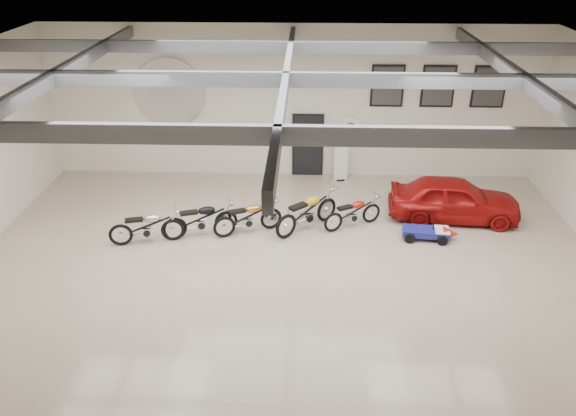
{
  "coord_description": "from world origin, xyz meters",
  "views": [
    {
      "loc": [
        0.44,
        -11.78,
        7.67
      ],
      "look_at": [
        0.0,
        1.2,
        1.1
      ],
      "focal_mm": 35.0,
      "sensor_mm": 36.0,
      "label": 1
    }
  ],
  "objects_px": {
    "motorcycle_red": "(353,212)",
    "motorcycle_gold": "(248,217)",
    "vintage_car": "(454,199)",
    "motorcycle_yellow": "(307,211)",
    "go_kart": "(431,230)",
    "motorcycle_black": "(200,219)",
    "banner_stand": "(341,157)",
    "motorcycle_silver": "(146,226)"
  },
  "relations": [
    {
      "from": "motorcycle_yellow",
      "to": "motorcycle_red",
      "type": "relative_size",
      "value": 1.22
    },
    {
      "from": "banner_stand",
      "to": "motorcycle_red",
      "type": "xyz_separation_m",
      "value": [
        0.18,
        -3.24,
        -0.37
      ]
    },
    {
      "from": "banner_stand",
      "to": "motorcycle_red",
      "type": "relative_size",
      "value": 0.93
    },
    {
      "from": "motorcycle_gold",
      "to": "vintage_car",
      "type": "height_order",
      "value": "vintage_car"
    },
    {
      "from": "motorcycle_silver",
      "to": "vintage_car",
      "type": "relative_size",
      "value": 0.52
    },
    {
      "from": "go_kart",
      "to": "vintage_car",
      "type": "xyz_separation_m",
      "value": [
        0.87,
        1.24,
        0.35
      ]
    },
    {
      "from": "go_kart",
      "to": "vintage_car",
      "type": "relative_size",
      "value": 0.41
    },
    {
      "from": "motorcycle_black",
      "to": "go_kart",
      "type": "xyz_separation_m",
      "value": [
        6.27,
        0.01,
        -0.24
      ]
    },
    {
      "from": "motorcycle_silver",
      "to": "vintage_car",
      "type": "distance_m",
      "value": 8.68
    },
    {
      "from": "banner_stand",
      "to": "motorcycle_gold",
      "type": "distance_m",
      "value": 4.6
    },
    {
      "from": "motorcycle_silver",
      "to": "motorcycle_red",
      "type": "distance_m",
      "value": 5.67
    },
    {
      "from": "motorcycle_silver",
      "to": "go_kart",
      "type": "bearing_deg",
      "value": -10.17
    },
    {
      "from": "motorcycle_gold",
      "to": "vintage_car",
      "type": "bearing_deg",
      "value": -13.2
    },
    {
      "from": "motorcycle_black",
      "to": "motorcycle_gold",
      "type": "distance_m",
      "value": 1.29
    },
    {
      "from": "motorcycle_yellow",
      "to": "go_kart",
      "type": "xyz_separation_m",
      "value": [
        3.37,
        -0.45,
        -0.29
      ]
    },
    {
      "from": "banner_stand",
      "to": "vintage_car",
      "type": "relative_size",
      "value": 0.45
    },
    {
      "from": "motorcycle_red",
      "to": "vintage_car",
      "type": "xyz_separation_m",
      "value": [
        2.94,
        0.62,
        0.16
      ]
    },
    {
      "from": "motorcycle_gold",
      "to": "motorcycle_yellow",
      "type": "bearing_deg",
      "value": -14.16
    },
    {
      "from": "motorcycle_gold",
      "to": "go_kart",
      "type": "bearing_deg",
      "value": -25.56
    },
    {
      "from": "banner_stand",
      "to": "motorcycle_black",
      "type": "xyz_separation_m",
      "value": [
        -4.01,
        -3.88,
        -0.32
      ]
    },
    {
      "from": "motorcycle_silver",
      "to": "go_kart",
      "type": "distance_m",
      "value": 7.66
    },
    {
      "from": "banner_stand",
      "to": "motorcycle_black",
      "type": "height_order",
      "value": "banner_stand"
    },
    {
      "from": "motorcycle_silver",
      "to": "motorcycle_yellow",
      "type": "xyz_separation_m",
      "value": [
        4.28,
        0.9,
        0.07
      ]
    },
    {
      "from": "banner_stand",
      "to": "vintage_car",
      "type": "distance_m",
      "value": 4.08
    },
    {
      "from": "motorcycle_gold",
      "to": "vintage_car",
      "type": "relative_size",
      "value": 0.52
    },
    {
      "from": "motorcycle_silver",
      "to": "go_kart",
      "type": "height_order",
      "value": "motorcycle_silver"
    },
    {
      "from": "banner_stand",
      "to": "go_kart",
      "type": "height_order",
      "value": "banner_stand"
    },
    {
      "from": "motorcycle_red",
      "to": "motorcycle_gold",
      "type": "bearing_deg",
      "value": 160.62
    },
    {
      "from": "go_kart",
      "to": "vintage_car",
      "type": "bearing_deg",
      "value": 61.24
    },
    {
      "from": "motorcycle_black",
      "to": "motorcycle_yellow",
      "type": "relative_size",
      "value": 0.91
    },
    {
      "from": "motorcycle_gold",
      "to": "motorcycle_yellow",
      "type": "height_order",
      "value": "motorcycle_yellow"
    },
    {
      "from": "vintage_car",
      "to": "motorcycle_yellow",
      "type": "bearing_deg",
      "value": 105.57
    },
    {
      "from": "motorcycle_black",
      "to": "motorcycle_gold",
      "type": "height_order",
      "value": "motorcycle_black"
    },
    {
      "from": "motorcycle_yellow",
      "to": "motorcycle_red",
      "type": "distance_m",
      "value": 1.31
    },
    {
      "from": "motorcycle_black",
      "to": "vintage_car",
      "type": "height_order",
      "value": "vintage_car"
    },
    {
      "from": "motorcycle_red",
      "to": "motorcycle_black",
      "type": "bearing_deg",
      "value": 160.6
    },
    {
      "from": "vintage_car",
      "to": "motorcycle_gold",
      "type": "bearing_deg",
      "value": 105.2
    },
    {
      "from": "motorcycle_red",
      "to": "vintage_car",
      "type": "relative_size",
      "value": 0.48
    },
    {
      "from": "banner_stand",
      "to": "motorcycle_yellow",
      "type": "height_order",
      "value": "banner_stand"
    },
    {
      "from": "banner_stand",
      "to": "go_kart",
      "type": "xyz_separation_m",
      "value": [
        2.26,
        -3.87,
        -0.56
      ]
    },
    {
      "from": "motorcycle_black",
      "to": "motorcycle_yellow",
      "type": "height_order",
      "value": "motorcycle_yellow"
    },
    {
      "from": "banner_stand",
      "to": "motorcycle_black",
      "type": "distance_m",
      "value": 5.59
    }
  ]
}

